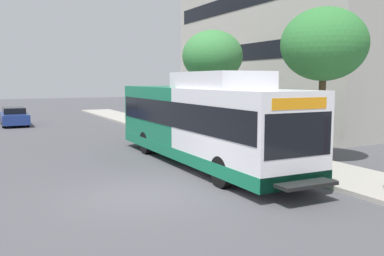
{
  "coord_description": "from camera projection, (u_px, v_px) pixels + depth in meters",
  "views": [
    {
      "loc": [
        -3.98,
        -11.35,
        3.37
      ],
      "look_at": [
        2.89,
        2.37,
        1.6
      ],
      "focal_mm": 39.38,
      "sensor_mm": 36.0,
      "label": 1
    }
  ],
  "objects": [
    {
      "name": "street_tree_near_stop",
      "position": [
        324.0,
        45.0,
        16.56
      ],
      "size": [
        3.38,
        3.38,
        6.05
      ],
      "color": "#4C3823",
      "rests_on": "sidewalk_curb"
    },
    {
      "name": "ground_plane",
      "position": [
        81.0,
        153.0,
        19.34
      ],
      "size": [
        120.0,
        120.0,
        0.0
      ],
      "primitive_type": "plane",
      "color": "#4C4C51"
    },
    {
      "name": "transit_bus",
      "position": [
        202.0,
        122.0,
        16.64
      ],
      "size": [
        2.58,
        12.25,
        3.65
      ],
      "color": "white",
      "rests_on": "ground"
    },
    {
      "name": "street_tree_mid_block",
      "position": [
        212.0,
        56.0,
        23.6
      ],
      "size": [
        3.39,
        3.39,
        5.99
      ],
      "color": "#4C3823",
      "rests_on": "sidewalk_curb"
    },
    {
      "name": "sidewalk_curb",
      "position": [
        234.0,
        147.0,
        20.67
      ],
      "size": [
        3.0,
        56.0,
        0.14
      ],
      "primitive_type": "cube",
      "color": "#A8A399",
      "rests_on": "ground"
    },
    {
      "name": "parked_car_far_lane",
      "position": [
        14.0,
        116.0,
        30.98
      ],
      "size": [
        1.8,
        4.5,
        1.33
      ],
      "color": "navy",
      "rests_on": "ground"
    },
    {
      "name": "lattice_comm_tower",
      "position": [
        189.0,
        29.0,
        42.89
      ],
      "size": [
        1.1,
        1.1,
        25.71
      ],
      "color": "#B7B7BC",
      "rests_on": "ground"
    }
  ]
}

